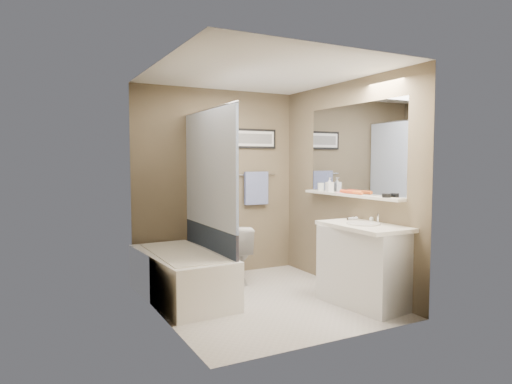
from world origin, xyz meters
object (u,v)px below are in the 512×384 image
vanity (364,267)px  hair_brush_front (356,192)px  bathtub (181,276)px  soap_bottle (330,185)px  hair_brush_back (347,192)px  candle_bowl_near (386,196)px  glass_jar (321,187)px  toilet (236,253)px

vanity → hair_brush_front: 0.84m
bathtub → hair_brush_front: (1.79, -0.71, 0.89)m
bathtub → soap_bottle: soap_bottle is taller
hair_brush_front → soap_bottle: 0.49m
hair_brush_back → candle_bowl_near: bearing=-90.0°
vanity → glass_jar: 1.29m
vanity → candle_bowl_near: candle_bowl_near is taller
toilet → hair_brush_back: (0.95, -0.96, 0.79)m
bathtub → candle_bowl_near: size_ratio=16.67×
hair_brush_front → soap_bottle: soap_bottle is taller
toilet → hair_brush_back: bearing=154.8°
toilet → vanity: (0.77, -1.48, 0.05)m
hair_brush_back → glass_jar: size_ratio=2.20×
candle_bowl_near → hair_brush_back: 0.62m
toilet → candle_bowl_near: bearing=141.0°
toilet → hair_brush_front: bearing=150.5°
bathtub → hair_brush_front: hair_brush_front is taller
vanity → glass_jar: bearing=72.6°
toilet → hair_brush_back: hair_brush_back is taller
soap_bottle → vanity: bearing=-102.3°
toilet → soap_bottle: (0.95, -0.63, 0.85)m
vanity → hair_brush_back: size_ratio=4.09×
bathtub → vanity: (1.60, -1.07, 0.15)m
bathtub → hair_brush_back: 2.07m
vanity → bathtub: bearing=139.0°
toilet → hair_brush_front: size_ratio=3.18×
candle_bowl_near → soap_bottle: 0.96m
hair_brush_front → hair_brush_back: 0.16m
vanity → toilet: bearing=110.3°
candle_bowl_near → vanity: bearing=149.9°
bathtub → glass_jar: bearing=-5.4°
vanity → soap_bottle: size_ratio=5.28×
candle_bowl_near → soap_bottle: (0.00, 0.95, 0.07)m
candle_bowl_near → soap_bottle: size_ratio=0.53×
glass_jar → bathtub: bearing=178.3°
candle_bowl_near → glass_jar: bearing=90.0°
toilet → glass_jar: bearing=174.5°
candle_bowl_near → hair_brush_back: bearing=90.0°
hair_brush_back → glass_jar: 0.51m
glass_jar → soap_bottle: (0.00, -0.18, 0.04)m
candle_bowl_near → hair_brush_back: size_ratio=0.41×
bathtub → glass_jar: glass_jar is taller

